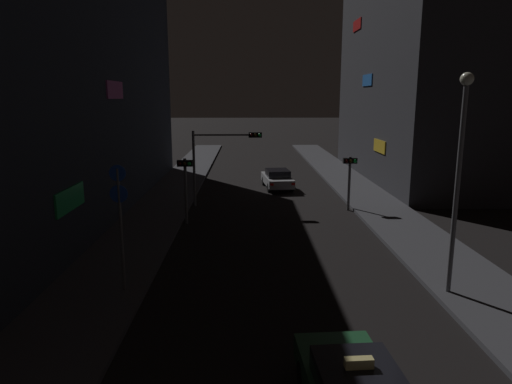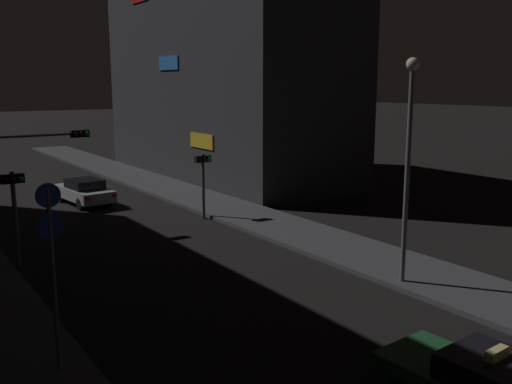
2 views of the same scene
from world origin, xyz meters
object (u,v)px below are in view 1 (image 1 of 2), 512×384
Objects in this scene: traffic_light_left_kerb at (185,177)px; sign_pole_left at (120,216)px; traffic_light_overhead at (222,151)px; street_lamp_near_block at (460,161)px; far_car at (277,179)px; traffic_light_right_kerb at (350,171)px.

sign_pole_left reaches higher than traffic_light_left_kerb.
street_lamp_near_block is (8.29, -13.26, 1.18)m from traffic_light_overhead.
traffic_light_left_kerb is 0.49× the size of street_lamp_near_block.
sign_pole_left is (-6.41, -18.38, 2.01)m from far_car.
sign_pole_left is at bearing 177.98° from street_lamp_near_block.
sign_pole_left is (-0.98, -8.83, 0.23)m from traffic_light_left_kerb.
far_car is 1.43× the size of traffic_light_right_kerb.
far_car is at bearing 55.79° from traffic_light_overhead.
sign_pole_left is (-10.19, -11.60, 0.40)m from traffic_light_right_kerb.
traffic_light_right_kerb is 0.45× the size of street_lamp_near_block.
street_lamp_near_block is at bearing -86.36° from traffic_light_right_kerb.
traffic_light_left_kerb is at bearing 137.28° from street_lamp_near_block.
traffic_light_left_kerb is 9.63m from traffic_light_right_kerb.
far_car is 1.08× the size of sign_pole_left.
traffic_light_right_kerb is at bearing 16.72° from traffic_light_left_kerb.
far_car is 19.69m from street_lamp_near_block.
traffic_light_overhead is 1.33× the size of traffic_light_left_kerb.
traffic_light_left_kerb is (-1.69, -4.04, -0.89)m from traffic_light_overhead.
traffic_light_overhead is at bearing 78.29° from sign_pole_left.
sign_pole_left is at bearing -96.31° from traffic_light_left_kerb.
street_lamp_near_block reaches higher than traffic_light_overhead.
street_lamp_near_block is at bearing -42.72° from traffic_light_left_kerb.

